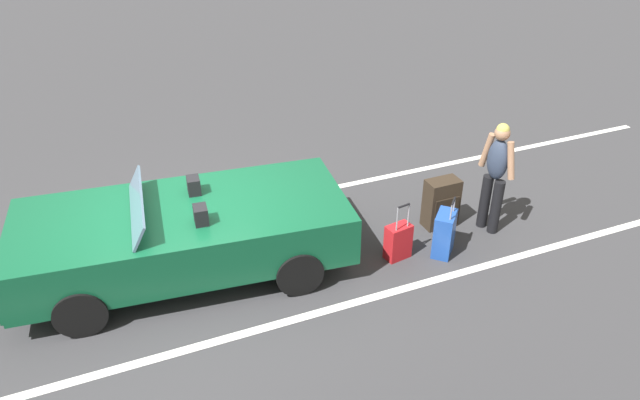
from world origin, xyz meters
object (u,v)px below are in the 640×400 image
suitcase_large_black (441,203)px  suitcase_small_carryon (398,241)px  suitcase_medium_bright (444,234)px  convertible_car (168,236)px  traveler_person (496,172)px

suitcase_large_black → suitcase_small_carryon: suitcase_small_carryon is taller
suitcase_medium_bright → suitcase_small_carryon: 0.64m
convertible_car → suitcase_small_carryon: 3.00m
suitcase_medium_bright → suitcase_small_carryon: (0.62, -0.15, -0.06)m
convertible_car → suitcase_large_black: 3.85m
suitcase_large_black → suitcase_small_carryon: 1.07m
suitcase_large_black → traveler_person: (-0.59, 0.35, 0.56)m
convertible_car → suitcase_medium_bright: 3.63m
suitcase_large_black → traveler_person: 0.89m
convertible_car → suitcase_large_black: convertible_car is taller
convertible_car → suitcase_medium_bright: bearing=170.7°
suitcase_medium_bright → traveler_person: traveler_person is taller
traveler_person → suitcase_small_carryon: bearing=-9.6°
suitcase_large_black → traveler_person: traveler_person is taller
traveler_person → convertible_car: bearing=-22.8°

